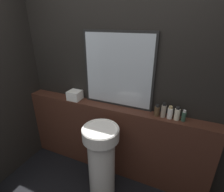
# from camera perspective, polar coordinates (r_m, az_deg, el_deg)

# --- Properties ---
(wall_back) EXTENTS (8.00, 0.06, 2.50)m
(wall_back) POSITION_cam_1_polar(r_m,az_deg,el_deg) (2.09, 1.01, 4.97)
(wall_back) COLOR black
(wall_back) RESTS_ON ground_plane
(vanity_counter) EXTENTS (2.39, 0.18, 0.96)m
(vanity_counter) POSITION_cam_1_polar(r_m,az_deg,el_deg) (2.36, -0.29, -13.92)
(vanity_counter) COLOR #422319
(vanity_counter) RESTS_ON ground_plane
(pedestal_sink) EXTENTS (0.39, 0.39, 0.91)m
(pedestal_sink) POSITION_cam_1_polar(r_m,az_deg,el_deg) (2.07, -3.47, -19.80)
(pedestal_sink) COLOR silver
(pedestal_sink) RESTS_ON ground_plane
(mirror) EXTENTS (0.84, 0.03, 0.86)m
(mirror) POSITION_cam_1_polar(r_m,az_deg,el_deg) (1.99, 1.92, 8.26)
(mirror) COLOR black
(mirror) RESTS_ON vanity_counter
(towel_stack) EXTENTS (0.16, 0.16, 0.12)m
(towel_stack) POSITION_cam_1_polar(r_m,az_deg,el_deg) (2.31, -12.03, 0.25)
(towel_stack) COLOR white
(towel_stack) RESTS_ON vanity_counter
(shampoo_bottle) EXTENTS (0.06, 0.06, 0.13)m
(shampoo_bottle) POSITION_cam_1_polar(r_m,az_deg,el_deg) (1.94, 14.44, -4.65)
(shampoo_bottle) COLOR #4C3823
(shampoo_bottle) RESTS_ON vanity_counter
(conditioner_bottle) EXTENTS (0.05, 0.05, 0.17)m
(conditioner_bottle) POSITION_cam_1_polar(r_m,az_deg,el_deg) (1.93, 16.48, -4.55)
(conditioner_bottle) COLOR gray
(conditioner_bottle) RESTS_ON vanity_counter
(lotion_bottle) EXTENTS (0.05, 0.05, 0.14)m
(lotion_bottle) POSITION_cam_1_polar(r_m,az_deg,el_deg) (1.93, 18.41, -5.19)
(lotion_bottle) COLOR white
(lotion_bottle) RESTS_ON vanity_counter
(body_wash_bottle) EXTENTS (0.06, 0.06, 0.15)m
(body_wash_bottle) POSITION_cam_1_polar(r_m,az_deg,el_deg) (1.92, 20.50, -5.44)
(body_wash_bottle) COLOR beige
(body_wash_bottle) RESTS_ON vanity_counter
(hand_soap_bottle) EXTENTS (0.04, 0.04, 0.12)m
(hand_soap_bottle) POSITION_cam_1_polar(r_m,az_deg,el_deg) (1.93, 22.37, -6.09)
(hand_soap_bottle) COLOR #2D4C3D
(hand_soap_bottle) RESTS_ON vanity_counter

